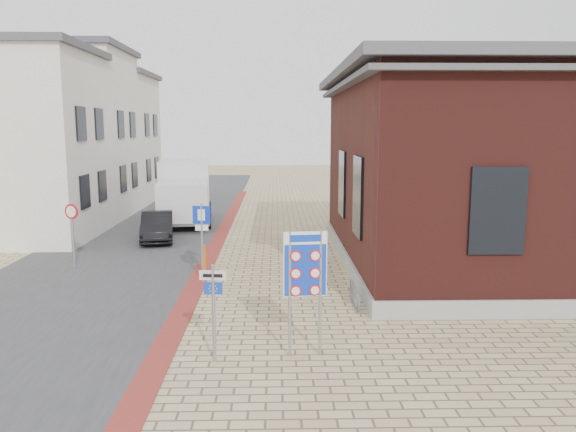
# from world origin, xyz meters

# --- Properties ---
(ground) EXTENTS (120.00, 120.00, 0.00)m
(ground) POSITION_xyz_m (0.00, 0.00, 0.00)
(ground) COLOR tan
(ground) RESTS_ON ground
(road_strip) EXTENTS (7.00, 60.00, 0.02)m
(road_strip) POSITION_xyz_m (-5.50, 15.00, 0.01)
(road_strip) COLOR #38383A
(road_strip) RESTS_ON ground
(curb_strip) EXTENTS (0.60, 40.00, 0.02)m
(curb_strip) POSITION_xyz_m (-2.00, 10.00, 0.01)
(curb_strip) COLOR maroon
(curb_strip) RESTS_ON ground
(brick_building) EXTENTS (13.00, 13.00, 6.80)m
(brick_building) POSITION_xyz_m (8.99, 7.00, 3.49)
(brick_building) COLOR gray
(brick_building) RESTS_ON ground
(townhouse_near) EXTENTS (7.40, 6.40, 8.30)m
(townhouse_near) POSITION_xyz_m (-10.99, 12.00, 4.17)
(townhouse_near) COLOR silver
(townhouse_near) RESTS_ON ground
(townhouse_mid) EXTENTS (7.40, 6.40, 9.10)m
(townhouse_mid) POSITION_xyz_m (-10.99, 18.00, 4.57)
(townhouse_mid) COLOR silver
(townhouse_mid) RESTS_ON ground
(townhouse_far) EXTENTS (7.40, 6.40, 8.30)m
(townhouse_far) POSITION_xyz_m (-10.99, 24.00, 4.17)
(townhouse_far) COLOR silver
(townhouse_far) RESTS_ON ground
(bike_rack) EXTENTS (0.08, 1.80, 0.60)m
(bike_rack) POSITION_xyz_m (2.65, 2.20, 0.26)
(bike_rack) COLOR slate
(bike_rack) RESTS_ON ground
(sedan) EXTENTS (1.94, 3.93, 1.24)m
(sedan) POSITION_xyz_m (-4.63, 11.36, 0.62)
(sedan) COLOR black
(sedan) RESTS_ON ground
(box_truck) EXTENTS (3.10, 6.29, 3.17)m
(box_truck) POSITION_xyz_m (-4.14, 15.84, 1.64)
(box_truck) COLOR slate
(box_truck) RESTS_ON ground
(border_sign) EXTENTS (0.92, 0.14, 2.71)m
(border_sign) POSITION_xyz_m (1.10, -1.21, 1.94)
(border_sign) COLOR gray
(border_sign) RESTS_ON ground
(essen_sign) EXTENTS (0.56, 0.09, 2.08)m
(essen_sign) POSITION_xyz_m (-0.80, -1.50, 1.35)
(essen_sign) COLOR gray
(essen_sign) RESTS_ON ground
(parking_sign) EXTENTS (0.56, 0.11, 2.53)m
(parking_sign) POSITION_xyz_m (-1.80, 4.50, 1.73)
(parking_sign) COLOR gray
(parking_sign) RESTS_ON ground
(yield_sign) EXTENTS (0.72, 0.31, 2.10)m
(yield_sign) POSITION_xyz_m (-2.00, 6.00, 1.58)
(yield_sign) COLOR gray
(yield_sign) RESTS_ON ground
(speed_sign) EXTENTS (0.51, 0.21, 2.27)m
(speed_sign) POSITION_xyz_m (-6.50, 6.51, 1.51)
(speed_sign) COLOR gray
(speed_sign) RESTS_ON ground
(bollard) EXTENTS (0.13, 0.13, 1.12)m
(bollard) POSITION_xyz_m (-1.80, 5.00, 0.56)
(bollard) COLOR #E9550C
(bollard) RESTS_ON ground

